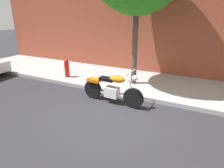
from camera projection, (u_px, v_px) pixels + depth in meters
The scene contains 4 objects.
ground_plane at pixel (114, 114), 5.54m from camera, with size 60.00×60.00×0.00m, color #28282D.
sidewalk at pixel (143, 83), 7.75m from camera, with size 18.04×2.92×0.14m, color #9D9D9D.
motorcycle at pixel (112, 89), 6.07m from camera, with size 2.10×0.70×1.13m.
fire_hydrant at pixel (67, 70), 8.20m from camera, with size 0.20×0.20×0.91m.
Camera 1 is at (2.14, -4.41, 2.71)m, focal length 30.80 mm.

